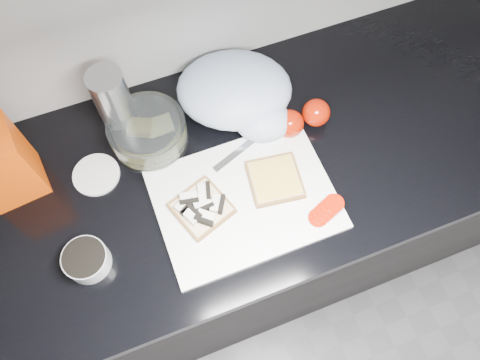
% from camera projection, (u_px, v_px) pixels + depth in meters
% --- Properties ---
extents(base_cabinet, '(3.50, 0.60, 0.86)m').
position_uv_depth(base_cabinet, '(197.00, 241.00, 1.52)').
color(base_cabinet, black).
rests_on(base_cabinet, ground).
extents(countertop, '(3.50, 0.64, 0.04)m').
position_uv_depth(countertop, '(181.00, 184.00, 1.11)').
color(countertop, black).
rests_on(countertop, base_cabinet).
extents(cutting_board, '(0.40, 0.30, 0.01)m').
position_uv_depth(cutting_board, '(245.00, 199.00, 1.07)').
color(cutting_board, white).
rests_on(cutting_board, countertop).
extents(bread_left, '(0.15, 0.15, 0.04)m').
position_uv_depth(bread_left, '(201.00, 207.00, 1.04)').
color(bread_left, beige).
rests_on(bread_left, cutting_board).
extents(bread_right, '(0.14, 0.14, 0.02)m').
position_uv_depth(bread_right, '(275.00, 180.00, 1.07)').
color(bread_right, beige).
rests_on(bread_right, cutting_board).
extents(tomato_slices, '(0.10, 0.07, 0.02)m').
position_uv_depth(tomato_slices, '(326.00, 210.00, 1.04)').
color(tomato_slices, '#9F1603').
rests_on(tomato_slices, cutting_board).
extents(knife, '(0.21, 0.09, 0.01)m').
position_uv_depth(knife, '(257.00, 136.00, 1.13)').
color(knife, '#B1B0B5').
rests_on(knife, cutting_board).
extents(seed_tub, '(0.10, 0.10, 0.05)m').
position_uv_depth(seed_tub, '(86.00, 260.00, 0.99)').
color(seed_tub, '#B0B5B5').
rests_on(seed_tub, countertop).
extents(tub_lid, '(0.13, 0.13, 0.01)m').
position_uv_depth(tub_lid, '(96.00, 175.00, 1.10)').
color(tub_lid, silver).
rests_on(tub_lid, countertop).
extents(glass_bowl, '(0.18, 0.18, 0.08)m').
position_uv_depth(glass_bowl, '(148.00, 133.00, 1.11)').
color(glass_bowl, silver).
rests_on(glass_bowl, countertop).
extents(bread_bag, '(0.14, 0.13, 0.19)m').
position_uv_depth(bread_bag, '(1.00, 165.00, 1.00)').
color(bread_bag, '#FD4804').
rests_on(bread_bag, countertop).
extents(steel_canister, '(0.08, 0.08, 0.20)m').
position_uv_depth(steel_canister, '(114.00, 103.00, 1.07)').
color(steel_canister, silver).
rests_on(steel_canister, countertop).
extents(grocery_bag, '(0.34, 0.33, 0.12)m').
position_uv_depth(grocery_bag, '(238.00, 94.00, 1.13)').
color(grocery_bag, silver).
rests_on(grocery_bag, countertop).
extents(whole_tomatoes, '(0.14, 0.07, 0.07)m').
position_uv_depth(whole_tomatoes, '(303.00, 118.00, 1.13)').
color(whole_tomatoes, '#9F1603').
rests_on(whole_tomatoes, countertop).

